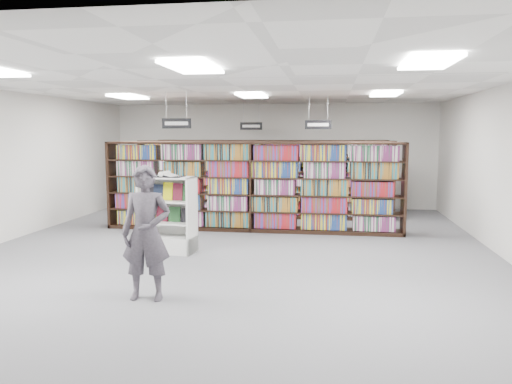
# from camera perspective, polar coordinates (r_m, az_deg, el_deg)

# --- Properties ---
(floor) EXTENTS (12.00, 12.00, 0.00)m
(floor) POSITION_cam_1_polar(r_m,az_deg,el_deg) (9.96, -2.26, -6.60)
(floor) COLOR #5A5A60
(floor) RESTS_ON ground
(ceiling) EXTENTS (10.00, 12.00, 0.10)m
(ceiling) POSITION_cam_1_polar(r_m,az_deg,el_deg) (9.74, -2.35, 12.05)
(ceiling) COLOR white
(ceiling) RESTS_ON wall_back
(wall_back) EXTENTS (10.00, 0.10, 3.20)m
(wall_back) POSITION_cam_1_polar(r_m,az_deg,el_deg) (15.65, 1.84, 4.15)
(wall_back) COLOR silver
(wall_back) RESTS_ON ground
(wall_front) EXTENTS (10.00, 0.10, 3.20)m
(wall_front) POSITION_cam_1_polar(r_m,az_deg,el_deg) (4.03, -18.62, -3.47)
(wall_front) COLOR silver
(wall_front) RESTS_ON ground
(wall_left) EXTENTS (0.10, 12.00, 3.20)m
(wall_left) POSITION_cam_1_polar(r_m,az_deg,el_deg) (11.74, -27.06, 2.59)
(wall_left) COLOR silver
(wall_left) RESTS_ON ground
(wall_right) EXTENTS (0.10, 12.00, 3.20)m
(wall_right) POSITION_cam_1_polar(r_m,az_deg,el_deg) (10.06, 26.93, 2.04)
(wall_right) COLOR silver
(wall_right) RESTS_ON ground
(bookshelf_row_near) EXTENTS (7.00, 0.60, 2.10)m
(bookshelf_row_near) POSITION_cam_1_polar(r_m,az_deg,el_deg) (11.73, -0.46, 0.63)
(bookshelf_row_near) COLOR black
(bookshelf_row_near) RESTS_ON floor
(bookshelf_row_mid) EXTENTS (7.00, 0.60, 2.10)m
(bookshelf_row_mid) POSITION_cam_1_polar(r_m,az_deg,el_deg) (13.70, 0.86, 1.50)
(bookshelf_row_mid) COLOR black
(bookshelf_row_mid) RESTS_ON floor
(bookshelf_row_far) EXTENTS (7.00, 0.60, 2.10)m
(bookshelf_row_far) POSITION_cam_1_polar(r_m,az_deg,el_deg) (15.38, 1.71, 2.06)
(bookshelf_row_far) COLOR black
(bookshelf_row_far) RESTS_ON floor
(aisle_sign_left) EXTENTS (0.65, 0.02, 0.80)m
(aisle_sign_left) POSITION_cam_1_polar(r_m,az_deg,el_deg) (11.04, -9.08, 7.86)
(aisle_sign_left) COLOR #B2B2B7
(aisle_sign_left) RESTS_ON ceiling
(aisle_sign_right) EXTENTS (0.65, 0.02, 0.80)m
(aisle_sign_right) POSITION_cam_1_polar(r_m,az_deg,el_deg) (12.53, 7.12, 7.74)
(aisle_sign_right) COLOR #B2B2B7
(aisle_sign_right) RESTS_ON ceiling
(aisle_sign_center) EXTENTS (0.65, 0.02, 0.80)m
(aisle_sign_center) POSITION_cam_1_polar(r_m,az_deg,el_deg) (14.71, -0.55, 7.62)
(aisle_sign_center) COLOR #B2B2B7
(aisle_sign_center) RESTS_ON ceiling
(troffer_front_center) EXTENTS (0.60, 1.20, 0.04)m
(troffer_front_center) POSITION_cam_1_polar(r_m,az_deg,el_deg) (6.83, -7.26, 13.98)
(troffer_front_center) COLOR white
(troffer_front_center) RESTS_ON ceiling
(troffer_front_right) EXTENTS (0.60, 1.20, 0.04)m
(troffer_front_right) POSITION_cam_1_polar(r_m,az_deg,el_deg) (6.69, 19.14, 13.83)
(troffer_front_right) COLOR white
(troffer_front_right) RESTS_ON ceiling
(troffer_back_left) EXTENTS (0.60, 1.20, 0.04)m
(troffer_back_left) POSITION_cam_1_polar(r_m,az_deg,el_deg) (12.53, -14.38, 10.47)
(troffer_back_left) COLOR white
(troffer_back_left) RESTS_ON ceiling
(troffer_back_center) EXTENTS (0.60, 1.20, 0.04)m
(troffer_back_center) POSITION_cam_1_polar(r_m,az_deg,el_deg) (11.70, -0.47, 10.96)
(troffer_back_center) COLOR white
(troffer_back_center) RESTS_ON ceiling
(troffer_back_right) EXTENTS (0.60, 1.20, 0.04)m
(troffer_back_right) POSITION_cam_1_polar(r_m,az_deg,el_deg) (11.62, 14.58, 10.78)
(troffer_back_right) COLOR white
(troffer_back_right) RESTS_ON ceiling
(endcap_display) EXTENTS (1.10, 0.62, 1.47)m
(endcap_display) POSITION_cam_1_polar(r_m,az_deg,el_deg) (9.85, -9.97, -3.92)
(endcap_display) COLOR silver
(endcap_display) RESTS_ON floor
(open_book) EXTENTS (0.71, 0.46, 0.13)m
(open_book) POSITION_cam_1_polar(r_m,az_deg,el_deg) (9.63, -10.33, 1.89)
(open_book) COLOR black
(open_book) RESTS_ON endcap_display
(shopper) EXTENTS (0.72, 0.50, 1.86)m
(shopper) POSITION_cam_1_polar(r_m,az_deg,el_deg) (7.02, -12.44, -4.61)
(shopper) COLOR #4C4651
(shopper) RESTS_ON floor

